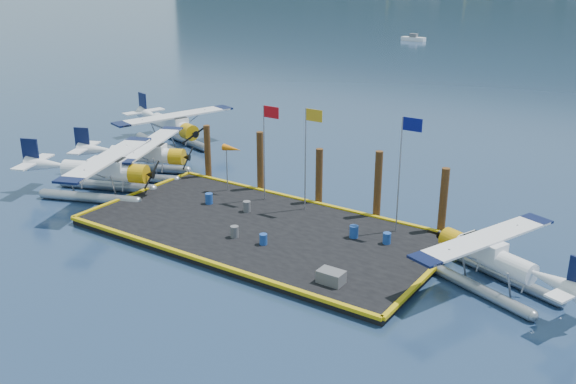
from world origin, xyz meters
name	(u,v)px	position (x,y,z in m)	size (l,w,h in m)	color
ground	(261,234)	(0.00, 0.00, 0.00)	(4000.00, 4000.00, 0.00)	navy
dock	(261,231)	(0.00, 0.00, 0.20)	(20.00, 10.00, 0.40)	black
dock_bumpers	(261,226)	(0.00, 0.00, 0.49)	(20.25, 10.25, 0.18)	gold
seaplane_a	(103,174)	(-12.12, -0.78, 1.57)	(9.41, 9.97, 3.60)	gray
seaplane_b	(145,157)	(-12.80, 3.65, 1.47)	(8.77, 9.26, 3.36)	gray
seaplane_c	(173,128)	(-16.63, 10.47, 1.61)	(9.64, 10.33, 3.69)	gray
seaplane_d	(489,259)	(12.46, 1.11, 1.37)	(8.22, 8.71, 3.15)	gray
drum_0	(209,199)	(-4.90, 1.26, 0.73)	(0.47, 0.47, 0.66)	#1B4398
drum_1	(235,232)	(-0.42, -1.87, 0.72)	(0.45, 0.45, 0.64)	#58575C
drum_2	(354,232)	(4.97, 1.72, 0.74)	(0.48, 0.48, 0.68)	#1B4398
drum_3	(263,239)	(1.43, -1.75, 0.69)	(0.42, 0.42, 0.59)	#1B4398
drum_4	(387,238)	(6.80, 2.00, 0.70)	(0.43, 0.43, 0.61)	#1B4398
drum_5	(247,206)	(-2.16, 1.51, 0.72)	(0.46, 0.46, 0.65)	#58575C
crate	(331,277)	(6.58, -3.45, 0.71)	(1.23, 0.82, 0.61)	#58575C
flagpole_red	(267,138)	(-2.29, 3.80, 4.40)	(1.14, 0.08, 6.00)	#97959E
flagpole_yellow	(308,144)	(0.70, 3.80, 4.51)	(1.14, 0.08, 6.20)	#97959E
flagpole_blue	(404,158)	(6.70, 3.80, 4.69)	(1.14, 0.08, 6.50)	#97959E
windsock	(232,150)	(-5.03, 3.80, 3.23)	(1.40, 0.44, 3.12)	#97959E
piling_0	(208,154)	(-8.50, 5.40, 2.00)	(0.44, 0.44, 4.00)	#462814
piling_1	(260,163)	(-4.00, 5.40, 2.10)	(0.44, 0.44, 4.20)	#462814
piling_2	(319,178)	(0.50, 5.40, 1.90)	(0.44, 0.44, 3.80)	#462814
piling_3	(378,187)	(4.50, 5.40, 2.15)	(0.44, 0.44, 4.30)	#462814
piling_4	(443,203)	(8.50, 5.40, 2.00)	(0.44, 0.44, 4.00)	#462814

